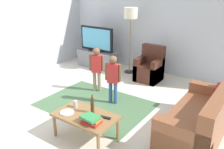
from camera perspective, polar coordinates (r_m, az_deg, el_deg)
The scene contains 16 objects.
ground at distance 4.66m, azimuth -4.29°, elevation -9.65°, with size 7.80×7.80×0.00m, color beige.
wall_back at distance 6.69m, azimuth 12.11°, elevation 11.64°, with size 6.00×0.12×2.70m, color silver.
area_rug at distance 5.06m, azimuth -3.96°, elevation -7.01°, with size 2.20×1.60×0.01m, color #4C724C.
tv_stand at distance 7.21m, azimuth -3.46°, elevation 3.66°, with size 1.20×0.44×0.50m.
tv at distance 7.04m, azimuth -3.67°, elevation 8.32°, with size 1.10×0.28×0.71m.
couch at distance 4.21m, azimuth 20.72°, elevation -10.10°, with size 0.80×1.80×0.86m.
armchair at distance 6.27m, azimuth 8.93°, elevation 1.33°, with size 0.60×0.60×0.90m.
floor_lamp at distance 6.49m, azimuth 4.45°, elevation 13.49°, with size 0.36×0.36×1.78m.
child_near_tv at distance 5.44m, azimuth -3.67°, elevation 2.12°, with size 0.32×0.21×1.03m.
child_center at distance 4.85m, azimuth 0.24°, elevation -0.21°, with size 0.34×0.17×1.03m.
coffee_table at distance 3.89m, azimuth -6.31°, elevation -10.07°, with size 1.00×0.60×0.42m.
book_stack at distance 3.63m, azimuth -4.92°, elevation -10.58°, with size 0.31×0.24×0.11m.
bottle at distance 3.85m, azimuth -4.67°, elevation -7.26°, with size 0.06×0.06×0.31m.
tv_remote at distance 3.75m, azimuth -1.57°, elevation -10.15°, with size 0.17×0.05×0.02m, color black.
soda_can at distance 4.08m, azimuth -8.65°, elevation -6.88°, with size 0.07×0.07×0.12m, color silver.
plate at distance 3.96m, azimuth -10.59°, elevation -8.80°, with size 0.22×0.22×0.02m.
Camera 1 is at (2.58, -3.09, 2.35)m, focal length 38.63 mm.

